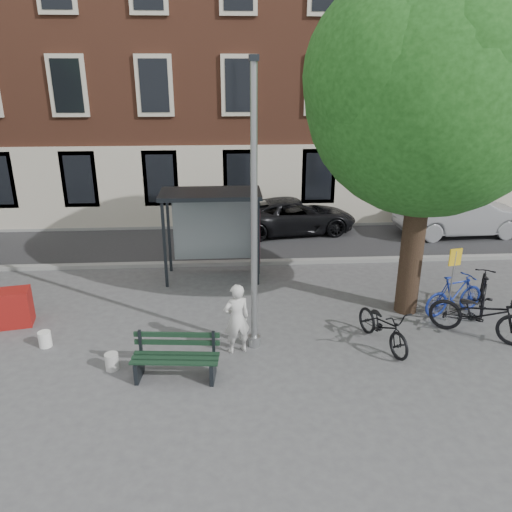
{
  "coord_description": "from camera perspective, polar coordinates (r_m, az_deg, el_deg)",
  "views": [
    {
      "loc": [
        -0.57,
        -9.82,
        5.86
      ],
      "look_at": [
        0.17,
        2.01,
        1.4
      ],
      "focal_mm": 35.0,
      "sensor_mm": 36.0,
      "label": 1
    }
  ],
  "objects": [
    {
      "name": "curb_near",
      "position": [
        15.93,
        -1.27,
        -0.75
      ],
      "size": [
        40.0,
        0.25,
        0.12
      ],
      "primitive_type": "cube",
      "color": "gray",
      "rests_on": "ground"
    },
    {
      "name": "building_row",
      "position": [
        22.86,
        -2.33,
        23.46
      ],
      "size": [
        30.0,
        8.0,
        14.0
      ],
      "primitive_type": "cube",
      "color": "brown",
      "rests_on": "ground"
    },
    {
      "name": "bike_b",
      "position": [
        13.55,
        21.73,
        -4.11
      ],
      "size": [
        1.84,
        1.03,
        1.06
      ],
      "primitive_type": "imported",
      "rotation": [
        0.0,
        0.0,
        1.89
      ],
      "color": "navy",
      "rests_on": "ground"
    },
    {
      "name": "road",
      "position": [
        17.82,
        -1.53,
        1.42
      ],
      "size": [
        40.0,
        4.0,
        0.01
      ],
      "primitive_type": "cube",
      "color": "#28282B",
      "rests_on": "ground"
    },
    {
      "name": "bucket_b",
      "position": [
        12.28,
        -22.98,
        -8.74
      ],
      "size": [
        0.36,
        0.36,
        0.36
      ],
      "primitive_type": "cylinder",
      "rotation": [
        0.0,
        0.0,
        0.35
      ],
      "color": "white",
      "rests_on": "ground"
    },
    {
      "name": "bike_d",
      "position": [
        14.02,
        24.52,
        -3.74
      ],
      "size": [
        1.2,
        1.78,
        1.05
      ],
      "primitive_type": "imported",
      "rotation": [
        0.0,
        0.0,
        2.69
      ],
      "color": "black",
      "rests_on": "ground"
    },
    {
      "name": "curb_far",
      "position": [
        19.7,
        -1.75,
        3.48
      ],
      "size": [
        40.0,
        0.25,
        0.12
      ],
      "primitive_type": "cube",
      "color": "gray",
      "rests_on": "ground"
    },
    {
      "name": "painter",
      "position": [
        10.84,
        -2.23,
        -7.18
      ],
      "size": [
        0.68,
        0.54,
        1.61
      ],
      "primitive_type": "imported",
      "rotation": [
        0.0,
        0.0,
        3.44
      ],
      "color": "silver",
      "rests_on": "ground"
    },
    {
      "name": "car_dark",
      "position": [
        19.02,
        4.35,
        4.65
      ],
      "size": [
        4.91,
        2.75,
        1.3
      ],
      "primitive_type": "imported",
      "rotation": [
        0.0,
        0.0,
        1.7
      ],
      "color": "black",
      "rests_on": "ground"
    },
    {
      "name": "bike_a",
      "position": [
        12.62,
        24.23,
        -6.04
      ],
      "size": [
        2.29,
        1.91,
        1.18
      ],
      "primitive_type": "imported",
      "rotation": [
        0.0,
        0.0,
        0.97
      ],
      "color": "black",
      "rests_on": "ground"
    },
    {
      "name": "car_silver",
      "position": [
        20.08,
        22.51,
        4.38
      ],
      "size": [
        4.84,
        1.91,
        1.57
      ],
      "primitive_type": "imported",
      "rotation": [
        0.0,
        0.0,
        1.62
      ],
      "color": "#989A9F",
      "rests_on": "ground"
    },
    {
      "name": "bike_c",
      "position": [
        11.58,
        14.34,
        -7.72
      ],
      "size": [
        1.18,
        1.98,
        0.98
      ],
      "primitive_type": "imported",
      "rotation": [
        0.0,
        0.0,
        0.31
      ],
      "color": "black",
      "rests_on": "ground"
    },
    {
      "name": "bus_shelter",
      "position": [
        14.47,
        -3.59,
        4.77
      ],
      "size": [
        2.85,
        1.45,
        2.62
      ],
      "color": "#1E2328",
      "rests_on": "ground"
    },
    {
      "name": "notice_sign",
      "position": [
        12.83,
        21.65,
        -1.43
      ],
      "size": [
        0.32,
        0.1,
        1.89
      ],
      "rotation": [
        0.0,
        0.0,
        0.21
      ],
      "color": "#9EA0A3",
      "rests_on": "ground"
    },
    {
      "name": "bench",
      "position": [
        10.32,
        -9.15,
        -11.56
      ],
      "size": [
        1.78,
        0.73,
        0.89
      ],
      "rotation": [
        0.0,
        0.0,
        -0.09
      ],
      "color": "#1E2328",
      "rests_on": "ground"
    },
    {
      "name": "ground",
      "position": [
        11.45,
        -0.2,
        -10.17
      ],
      "size": [
        90.0,
        90.0,
        0.0
      ],
      "primitive_type": "plane",
      "color": "#4C4C4F",
      "rests_on": "ground"
    },
    {
      "name": "red_stand",
      "position": [
        13.46,
        -26.16,
        -5.35
      ],
      "size": [
        1.0,
        0.76,
        0.9
      ],
      "primitive_type": "cube",
      "rotation": [
        0.0,
        0.0,
        0.19
      ],
      "color": "maroon",
      "rests_on": "ground"
    },
    {
      "name": "bucket_a",
      "position": [
        10.96,
        -16.14,
        -11.52
      ],
      "size": [
        0.34,
        0.34,
        0.36
      ],
      "primitive_type": "cylinder",
      "rotation": [
        0.0,
        0.0,
        0.23
      ],
      "color": "silver",
      "rests_on": "ground"
    },
    {
      "name": "tree_right",
      "position": [
        12.11,
        19.72,
        18.33
      ],
      "size": [
        5.76,
        5.6,
        8.2
      ],
      "color": "black",
      "rests_on": "ground"
    },
    {
      "name": "lamppost",
      "position": [
        10.31,
        -0.22,
        3.25
      ],
      "size": [
        0.28,
        0.35,
        6.11
      ],
      "color": "#9EA0A3",
      "rests_on": "ground"
    }
  ]
}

